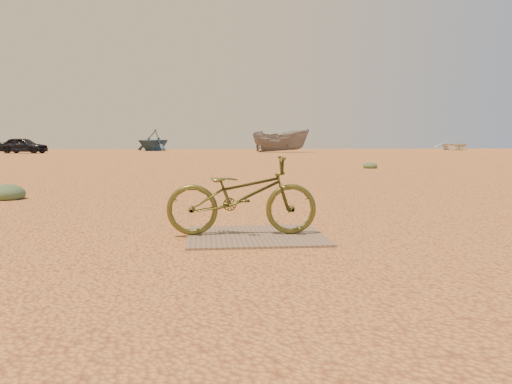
{
  "coord_description": "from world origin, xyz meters",
  "views": [
    {
      "loc": [
        0.07,
        -4.38,
        0.95
      ],
      "look_at": [
        0.59,
        0.52,
        0.45
      ],
      "focal_mm": 35.0,
      "sensor_mm": 36.0,
      "label": 1
    }
  ],
  "objects": [
    {
      "name": "kale_a",
      "position": [
        -3.18,
        4.21,
        0.0
      ],
      "size": [
        0.59,
        0.59,
        0.32
      ],
      "primitive_type": "ellipsoid",
      "color": "#597750",
      "rests_on": "ground"
    },
    {
      "name": "boat_mid_right",
      "position": [
        6.83,
        39.28,
        1.0
      ],
      "size": [
        5.52,
        4.02,
        2.01
      ],
      "primitive_type": "imported",
      "rotation": [
        0.0,
        0.0,
        1.12
      ],
      "color": "slate",
      "rests_on": "ground"
    },
    {
      "name": "kale_b",
      "position": [
        5.99,
        12.87,
        0.0
      ],
      "size": [
        0.51,
        0.51,
        0.28
      ],
      "primitive_type": "ellipsoid",
      "color": "#597750",
      "rests_on": "ground"
    },
    {
      "name": "ground",
      "position": [
        0.0,
        0.0,
        0.0
      ],
      "size": [
        120.0,
        120.0,
        0.0
      ],
      "primitive_type": "plane",
      "color": "#DE9547",
      "rests_on": "ground"
    },
    {
      "name": "boat_far_right",
      "position": [
        28.07,
        49.18,
        0.55
      ],
      "size": [
        4.97,
        6.09,
        1.11
      ],
      "primitive_type": "imported",
      "rotation": [
        0.0,
        0.0,
        -0.24
      ],
      "color": "silver",
      "rests_on": "ground"
    },
    {
      "name": "car",
      "position": [
        -14.42,
        37.79,
        0.64
      ],
      "size": [
        4.0,
        2.28,
        1.28
      ],
      "primitive_type": "imported",
      "rotation": [
        0.0,
        0.0,
        1.36
      ],
      "color": "black",
      "rests_on": "ground"
    },
    {
      "name": "boat_far_left",
      "position": [
        -4.97,
        47.12,
        1.1
      ],
      "size": [
        5.41,
        5.51,
        2.2
      ],
      "primitive_type": "imported",
      "rotation": [
        0.0,
        0.0,
        -0.66
      ],
      "color": "#2F4F6B",
      "rests_on": "ground"
    },
    {
      "name": "plywood_board",
      "position": [
        0.59,
        0.52,
        0.01
      ],
      "size": [
        1.36,
        1.14,
        0.02
      ],
      "primitive_type": "cube",
      "color": "#7A6150",
      "rests_on": "ground"
    },
    {
      "name": "bicycle",
      "position": [
        0.45,
        0.57,
        0.42
      ],
      "size": [
        1.52,
        0.58,
        0.79
      ],
      "primitive_type": "imported",
      "rotation": [
        0.0,
        0.0,
        1.53
      ],
      "color": "#4C4E20",
      "rests_on": "plywood_board"
    }
  ]
}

